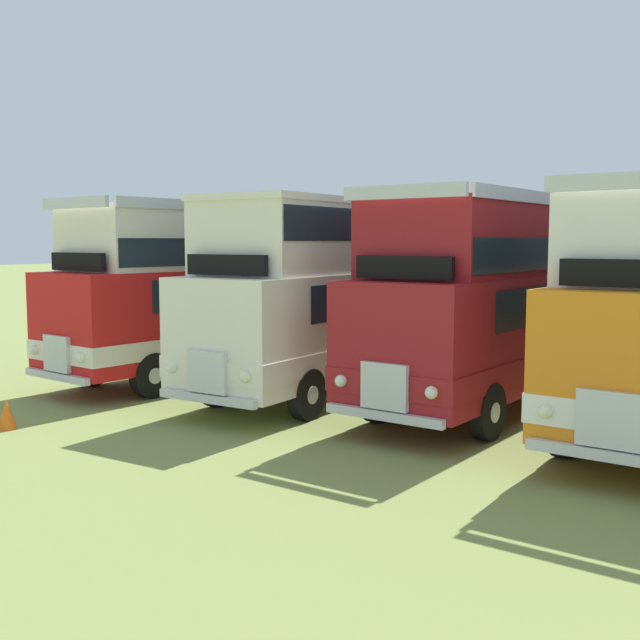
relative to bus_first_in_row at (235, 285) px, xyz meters
The scene contains 5 objects.
ground_plane 7.93m from the bus_first_in_row, ahead, with size 200.00×200.00×0.00m, color olive.
bus_first_in_row is the anchor object (origin of this frame).
bus_second_in_row 3.78m from the bus_first_in_row, ahead, with size 3.06×10.07×4.49m.
bus_third_in_row 7.58m from the bus_first_in_row, ahead, with size 2.71×9.77×4.52m.
cone_mid_row 7.84m from the bus_first_in_row, 83.11° to the right, with size 0.36×0.36×0.57m, color orange.
Camera 1 is at (6.57, -15.68, 3.56)m, focal length 43.38 mm.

